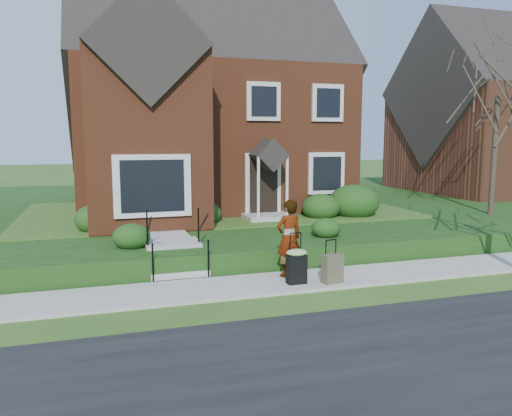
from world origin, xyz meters
name	(u,v)px	position (x,y,z in m)	size (l,w,h in m)	color
ground	(294,283)	(0.00, 0.00, 0.00)	(120.00, 120.00, 0.00)	#2D5119
street	(428,382)	(0.00, -5.00, 0.01)	(60.00, 6.00, 0.01)	black
sidewalk	(294,281)	(0.00, 0.00, 0.04)	(60.00, 1.60, 0.08)	#9E9B93
terrace	(287,205)	(4.00, 10.90, 0.30)	(44.00, 20.00, 0.60)	#15360E
walkway	(160,226)	(-2.50, 5.00, 0.63)	(1.20, 6.00, 0.06)	#9E9B93
main_house	(202,90)	(-0.21, 9.61, 5.26)	(10.40, 10.20, 9.40)	brown
neighbour_house	(502,102)	(16.00, 11.00, 5.25)	(9.40, 8.00, 9.20)	brown
front_steps	(175,253)	(-2.50, 1.84, 0.47)	(1.40, 2.02, 1.50)	#9E9B93
foundation_shrubs	(280,206)	(1.46, 4.92, 1.11)	(10.31, 4.45, 1.26)	#143610
woman	(289,238)	(-0.01, 0.34, 1.00)	(0.67, 0.44, 1.85)	#999999
suitcase_black	(297,264)	(-0.06, -0.29, 0.53)	(0.50, 0.41, 1.17)	black
suitcase_olive	(332,268)	(0.74, -0.48, 0.41)	(0.50, 0.33, 1.00)	brown
tree_gap	(499,85)	(9.40, 4.19, 5.21)	(4.61, 4.61, 6.59)	#443429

